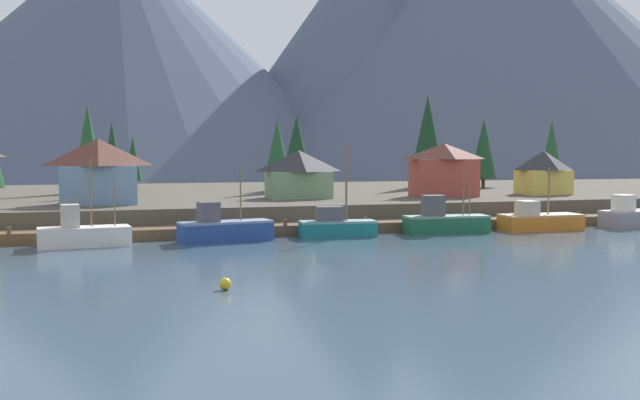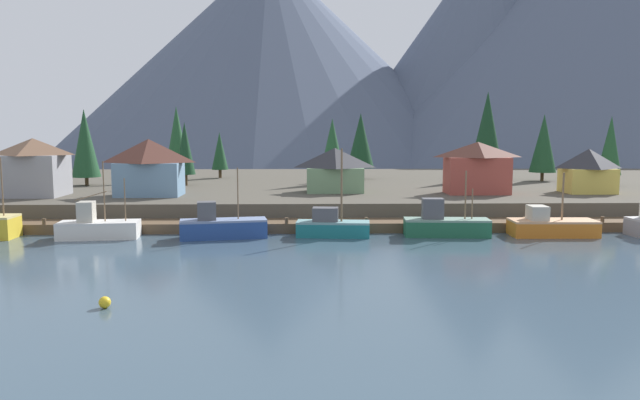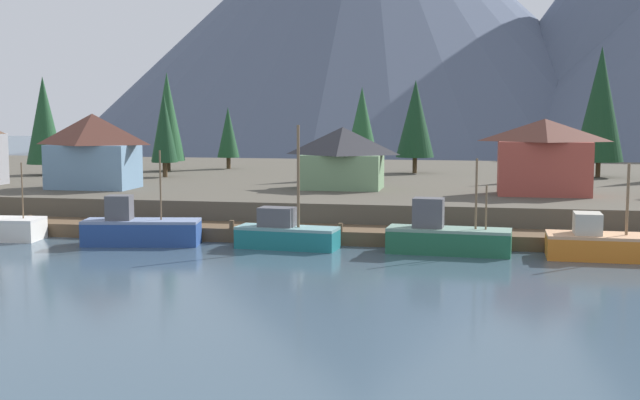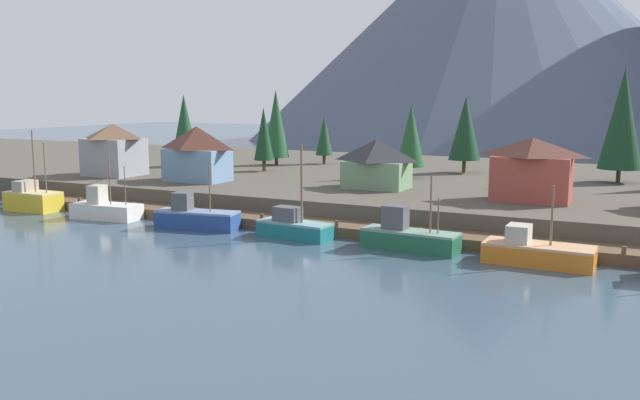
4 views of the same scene
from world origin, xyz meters
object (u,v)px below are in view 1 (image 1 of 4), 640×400
(fishing_boat_teal, at_px, (336,226))
(conifer_centre, at_px, (428,136))
(house_red, at_px, (444,170))
(conifer_near_left, at_px, (112,153))
(house_yellow, at_px, (543,172))
(conifer_mid_left, at_px, (88,144))
(fishing_boat_green, at_px, (445,222))
(fishing_boat_white, at_px, (83,234))
(fishing_boat_blue, at_px, (224,229))
(house_blue, at_px, (98,171))
(conifer_far_left, at_px, (297,146))
(conifer_near_right, at_px, (552,150))
(conifer_mid_right, at_px, (277,151))
(house_green, at_px, (298,174))
(fishing_boat_orange, at_px, (539,220))
(fishing_boat_grey, at_px, (634,217))
(conifer_back_left, at_px, (484,149))
(channel_buoy, at_px, (225,284))
(conifer_far_right, at_px, (133,159))

(fishing_boat_teal, height_order, conifer_centre, conifer_centre)
(house_red, distance_m, conifer_near_left, 39.67)
(house_yellow, bearing_deg, conifer_mid_left, 160.59)
(fishing_boat_green, distance_m, conifer_centre, 39.38)
(fishing_boat_white, bearing_deg, fishing_boat_blue, -6.12)
(house_blue, distance_m, conifer_far_left, 36.07)
(conifer_near_left, height_order, conifer_near_right, conifer_near_right)
(fishing_boat_green, bearing_deg, conifer_mid_right, 112.26)
(house_green, relative_size, conifer_mid_left, 0.65)
(fishing_boat_orange, xyz_separation_m, fishing_boat_grey, (11.31, -0.13, 0.11))
(fishing_boat_blue, distance_m, fishing_boat_green, 21.64)
(fishing_boat_grey, bearing_deg, conifer_back_left, 83.52)
(fishing_boat_green, bearing_deg, fishing_boat_teal, -176.33)
(fishing_boat_white, relative_size, house_blue, 0.97)
(conifer_back_left, relative_size, channel_buoy, 14.48)
(conifer_mid_right, bearing_deg, fishing_boat_blue, -112.05)
(fishing_boat_green, relative_size, conifer_mid_right, 0.88)
(conifer_mid_left, relative_size, conifer_mid_right, 1.21)
(fishing_boat_white, distance_m, conifer_mid_right, 38.42)
(fishing_boat_white, distance_m, house_green, 30.05)
(conifer_far_left, bearing_deg, fishing_boat_orange, -67.92)
(conifer_far_right, bearing_deg, fishing_boat_grey, -39.41)
(conifer_near_right, height_order, conifer_mid_right, conifer_near_right)
(conifer_far_left, bearing_deg, conifer_near_right, -19.42)
(house_red, xyz_separation_m, conifer_back_left, (15.19, 17.83, 2.49))
(house_blue, bearing_deg, fishing_boat_white, -95.66)
(house_red, height_order, conifer_far_left, conifer_far_left)
(fishing_boat_blue, distance_m, conifer_near_right, 57.37)
(house_yellow, bearing_deg, fishing_boat_grey, -89.26)
(fishing_boat_white, xyz_separation_m, house_blue, (1.42, 14.31, 4.91))
(house_yellow, distance_m, channel_buoy, 61.39)
(fishing_boat_white, height_order, house_red, house_red)
(conifer_near_left, bearing_deg, conifer_far_right, 76.91)
(house_yellow, relative_size, conifer_near_left, 0.68)
(conifer_centre, bearing_deg, conifer_mid_left, -179.91)
(fishing_boat_grey, height_order, conifer_near_left, conifer_near_left)
(house_blue, height_order, conifer_near_right, conifer_near_right)
(fishing_boat_orange, bearing_deg, house_green, 139.91)
(fishing_boat_white, height_order, conifer_centre, conifer_centre)
(fishing_boat_green, distance_m, fishing_boat_grey, 21.76)
(conifer_near_left, height_order, conifer_mid_left, conifer_mid_left)
(conifer_mid_left, relative_size, conifer_back_left, 1.12)
(house_green, distance_m, conifer_near_right, 39.78)
(house_blue, xyz_separation_m, conifer_near_left, (1.70, 13.07, 1.75))
(fishing_boat_white, relative_size, fishing_boat_orange, 0.93)
(conifer_mid_right, relative_size, conifer_back_left, 0.93)
(fishing_boat_white, distance_m, house_red, 44.12)
(house_red, bearing_deg, fishing_boat_white, -159.05)
(conifer_near_left, relative_size, conifer_mid_left, 0.78)
(fishing_boat_white, bearing_deg, fishing_boat_green, -4.80)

